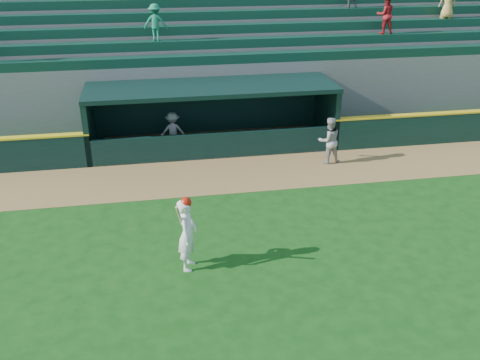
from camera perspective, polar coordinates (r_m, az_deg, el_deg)
The scene contains 7 objects.
ground at distance 14.27m, azimuth 1.14°, elevation -7.40°, with size 120.00×120.00×0.00m, color #144511.
warning_track at distance 18.54m, azimuth -1.80°, elevation 0.54°, with size 40.00×3.00×0.01m, color olive.
dugout_player_front at distance 19.54m, azimuth 9.47°, elevation 4.19°, with size 0.83×0.65×1.71m, color #A09F9A.
dugout_player_inside at distance 20.78m, azimuth -7.17°, elevation 5.22°, with size 0.95×0.55×1.47m, color #A4A59F.
dugout at distance 20.95m, azimuth -3.11°, elevation 7.34°, with size 9.40×2.80×2.46m.
stands at distance 25.09m, azimuth -4.48°, elevation 12.64°, with size 34.50×6.28×7.51m.
batter_at_plate at distance 13.12m, azimuth -5.64°, elevation -5.68°, with size 0.62×0.86×1.96m.
Camera 1 is at (-2.41, -11.86, 7.56)m, focal length 40.00 mm.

